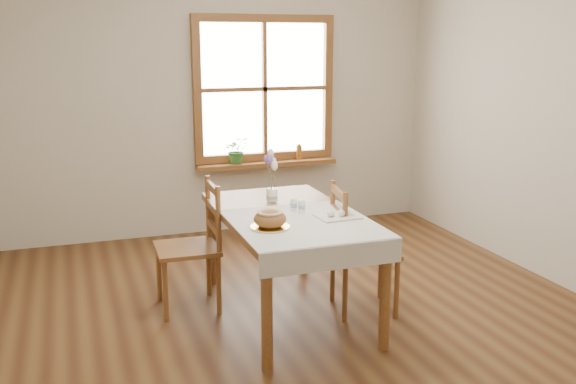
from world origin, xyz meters
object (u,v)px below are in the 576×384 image
at_px(dining_table, 288,224).
at_px(flower_vase, 272,196).
at_px(chair_left, 187,246).
at_px(bread_plate, 270,227).
at_px(chair_right, 365,248).

bearing_deg(dining_table, flower_vase, 91.55).
distance_m(chair_left, bread_plate, 0.85).
bearing_deg(chair_left, dining_table, 65.35).
relative_size(dining_table, bread_plate, 6.52).
relative_size(dining_table, flower_vase, 17.01).
distance_m(dining_table, chair_left, 0.76).
height_order(chair_right, flower_vase, chair_right).
height_order(chair_right, bread_plate, chair_right).
bearing_deg(dining_table, chair_right, -13.68).
relative_size(dining_table, chair_left, 1.69).
distance_m(chair_left, flower_vase, 0.73).
bearing_deg(dining_table, bread_plate, -124.68).
distance_m(dining_table, bread_plate, 0.44).
height_order(dining_table, chair_left, chair_left).
bearing_deg(bread_plate, dining_table, 55.32).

